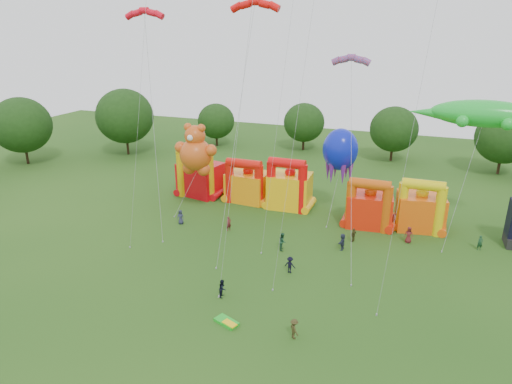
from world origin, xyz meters
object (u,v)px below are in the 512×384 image
(gecko_kite, at_px, (470,161))
(octopus_kite, at_px, (339,157))
(spectator_0, at_px, (181,217))
(teddy_bear_kite, at_px, (193,163))
(bouncy_castle_0, at_px, (200,177))
(bouncy_castle_2, at_px, (289,188))
(spectator_4, at_px, (353,235))

(gecko_kite, distance_m, octopus_kite, 14.47)
(spectator_0, bearing_deg, teddy_bear_kite, 80.12)
(gecko_kite, relative_size, spectator_0, 8.50)
(gecko_kite, bearing_deg, spectator_0, -165.20)
(bouncy_castle_0, height_order, gecko_kite, gecko_kite)
(bouncy_castle_2, distance_m, spectator_4, 12.23)
(octopus_kite, height_order, spectator_4, octopus_kite)
(bouncy_castle_0, distance_m, octopus_kite, 19.95)
(spectator_0, relative_size, spectator_4, 1.12)
(spectator_0, distance_m, spectator_4, 20.40)
(bouncy_castle_2, distance_m, spectator_0, 14.55)
(bouncy_castle_0, height_order, bouncy_castle_2, bouncy_castle_0)
(bouncy_castle_2, height_order, spectator_0, bouncy_castle_2)
(teddy_bear_kite, relative_size, octopus_kite, 1.06)
(spectator_4, bearing_deg, octopus_kite, -130.39)
(teddy_bear_kite, distance_m, spectator_0, 6.76)
(octopus_kite, distance_m, spectator_0, 20.59)
(gecko_kite, bearing_deg, bouncy_castle_0, 176.97)
(bouncy_castle_2, relative_size, spectator_4, 4.37)
(octopus_kite, bearing_deg, bouncy_castle_2, -179.94)
(teddy_bear_kite, bearing_deg, bouncy_castle_0, 111.74)
(bouncy_castle_2, relative_size, octopus_kite, 0.63)
(teddy_bear_kite, relative_size, spectator_0, 6.52)
(bouncy_castle_0, distance_m, bouncy_castle_2, 13.10)
(bouncy_castle_0, xyz_separation_m, teddy_bear_kite, (2.60, -6.53, 4.00))
(bouncy_castle_0, bearing_deg, teddy_bear_kite, -68.26)
(bouncy_castle_0, height_order, octopus_kite, octopus_kite)
(bouncy_castle_2, distance_m, octopus_kite, 7.91)
(gecko_kite, xyz_separation_m, octopus_kite, (-14.32, 1.57, -1.37))
(spectator_0, bearing_deg, gecko_kite, 6.71)
(teddy_bear_kite, bearing_deg, gecko_kite, 8.68)
(bouncy_castle_0, bearing_deg, spectator_4, -18.32)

